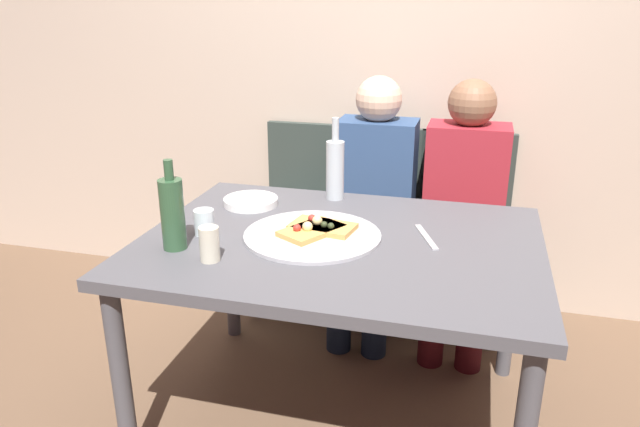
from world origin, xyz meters
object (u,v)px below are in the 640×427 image
beer_bottle (335,168)px  guest_in_sweater (372,195)px  wine_bottle (172,213)px  chair_left (304,204)px  dining_table (340,259)px  pizza_tray (312,235)px  plate_stack (251,201)px  pizza_slice_extra (322,226)px  table_knife (426,237)px  tumbler_near (204,222)px  chair_middle (377,210)px  tumbler_far (209,244)px  guest_in_beanie (463,202)px  pizza_slice_last (311,230)px  chair_right (462,218)px

beer_bottle → guest_in_sweater: (0.10, 0.33, -0.21)m
wine_bottle → chair_left: wine_bottle is taller
dining_table → guest_in_sweater: size_ratio=1.15×
pizza_tray → plate_stack: plate_stack is taller
pizza_tray → pizza_slice_extra: pizza_slice_extra is taller
pizza_tray → dining_table: bearing=3.0°
table_knife → guest_in_sweater: (-0.30, 0.66, -0.08)m
plate_stack → tumbler_near: bearing=-97.1°
dining_table → chair_middle: size_ratio=1.49×
pizza_tray → table_knife: 0.39m
tumbler_far → chair_left: bearing=92.4°
plate_stack → pizza_slice_extra: bearing=-31.0°
dining_table → table_knife: size_ratio=6.09×
plate_stack → dining_table: bearing=-30.9°
table_knife → pizza_tray: bearing=-97.7°
beer_bottle → tumbler_near: 0.61m
beer_bottle → table_knife: 0.54m
guest_in_beanie → plate_stack: bearing=31.6°
tumbler_far → plate_stack: (-0.07, 0.53, -0.04)m
pizza_slice_last → chair_right: (0.49, 0.90, -0.23)m
pizza_slice_extra → guest_in_sweater: size_ratio=0.20×
wine_bottle → plate_stack: wine_bottle is taller
chair_left → wine_bottle: bearing=84.7°
dining_table → chair_left: (-0.40, 0.90, -0.13)m
wine_bottle → guest_in_beanie: 1.33m
plate_stack → chair_left: chair_left is taller
tumbler_far → chair_middle: bearing=74.4°
pizza_slice_extra → chair_left: 0.95m
chair_right → plate_stack: bearing=38.8°
pizza_slice_last → chair_right: size_ratio=0.28×
tumbler_far → plate_stack: 0.53m
dining_table → tumbler_near: tumbler_near is taller
beer_bottle → table_knife: beer_bottle is taller
pizza_slice_last → chair_middle: chair_middle is taller
chair_left → tumbler_near: bearing=86.3°
guest_in_sweater → guest_in_beanie: (0.41, 0.00, 0.00)m
pizza_tray → pizza_slice_last: (-0.01, 0.00, 0.02)m
pizza_slice_last → tumbler_near: 0.37m
dining_table → chair_middle: bearing=91.5°
pizza_slice_extra → beer_bottle: beer_bottle is taller
plate_stack → guest_in_beanie: size_ratio=0.18×
chair_middle → beer_bottle: bearing=78.5°
dining_table → tumbler_near: bearing=-170.5°
beer_bottle → guest_in_sweater: bearing=73.5°
chair_left → pizza_slice_last: bearing=108.3°
beer_bottle → table_knife: (0.40, -0.33, -0.12)m
beer_bottle → plate_stack: (-0.30, -0.17, -0.11)m
tumbler_far → guest_in_sweater: (0.33, 1.02, -0.14)m
tumbler_far → chair_left: (-0.05, 1.18, -0.26)m
chair_middle → guest_in_beanie: size_ratio=0.77×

